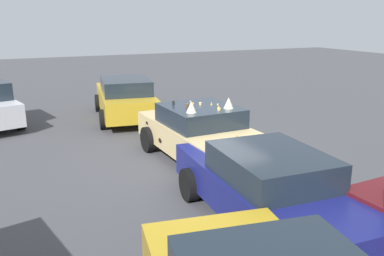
# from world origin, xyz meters

# --- Properties ---
(ground_plane) EXTENTS (60.00, 60.00, 0.00)m
(ground_plane) POSITION_xyz_m (0.00, 0.00, 0.00)
(ground_plane) COLOR #47474C
(art_car_decorated) EXTENTS (4.43, 2.23, 1.65)m
(art_car_decorated) POSITION_xyz_m (0.03, 0.00, 0.71)
(art_car_decorated) COLOR #D8BC7F
(art_car_decorated) RESTS_ON ground
(parked_sedan_far_left) EXTENTS (4.54, 2.13, 1.38)m
(parked_sedan_far_left) POSITION_xyz_m (-3.35, 0.43, 0.69)
(parked_sedan_far_left) COLOR navy
(parked_sedan_far_left) RESTS_ON ground
(parked_sedan_row_back_far) EXTENTS (4.57, 2.44, 1.46)m
(parked_sedan_row_back_far) POSITION_xyz_m (5.18, 0.54, 0.74)
(parked_sedan_row_back_far) COLOR gold
(parked_sedan_row_back_far) RESTS_ON ground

